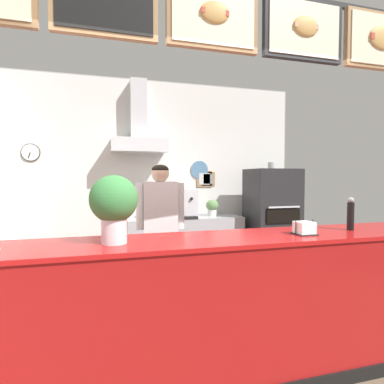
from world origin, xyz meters
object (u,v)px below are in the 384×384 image
shop_worker (161,233)px  napkin_holder (304,229)px  espresso_machine (178,204)px  pizza_oven (272,222)px  pepper_grinder (351,214)px  potted_sage (148,208)px  potted_oregano (212,207)px  basil_vase (114,205)px

shop_worker → napkin_holder: bearing=128.7°
shop_worker → espresso_machine: shop_worker is taller
espresso_machine → pizza_oven: bearing=-10.7°
espresso_machine → pepper_grinder: bearing=-70.4°
espresso_machine → pepper_grinder: 2.60m
shop_worker → napkin_holder: (0.86, -1.34, 0.22)m
potted_sage → espresso_machine: bearing=-6.5°
potted_oregano → napkin_holder: (-0.17, -2.56, 0.07)m
pepper_grinder → pizza_oven: bearing=75.9°
potted_sage → pepper_grinder: size_ratio=0.92×
pizza_oven → potted_sage: pizza_oven is taller
potted_oregano → potted_sage: bearing=179.5°
potted_oregano → basil_vase: bearing=-122.0°
shop_worker → espresso_machine: size_ratio=3.14×
napkin_holder → pizza_oven: bearing=65.4°
shop_worker → pepper_grinder: 1.88m
pizza_oven → basil_vase: 3.31m
potted_sage → pepper_grinder: (1.31, -2.50, 0.15)m
pizza_oven → potted_sage: size_ratio=6.96×
napkin_holder → potted_sage: bearing=107.8°
potted_sage → basil_vase: (-0.57, -2.51, 0.27)m
espresso_machine → napkin_holder: 2.55m
shop_worker → basil_vase: shop_worker is taller
pizza_oven → potted_sage: (-1.86, 0.32, 0.23)m
espresso_machine → basil_vase: (-1.01, -2.46, 0.21)m
potted_sage → basil_vase: bearing=-102.8°
shop_worker → potted_oregano: 1.60m
potted_oregano → basil_vase: 2.96m
potted_oregano → napkin_holder: size_ratio=1.62×
pizza_oven → shop_worker: pizza_oven is taller
shop_worker → napkin_holder: size_ratio=10.51×
shop_worker → pepper_grinder: size_ratio=6.04×
potted_sage → napkin_holder: size_ratio=1.59×
espresso_machine → potted_sage: (-0.44, 0.05, -0.06)m
potted_oregano → napkin_holder: napkin_holder is taller
potted_sage → napkin_holder: (0.83, -2.57, 0.06)m
potted_sage → napkin_holder: bearing=-72.2°
pizza_oven → shop_worker: 2.10m
pizza_oven → pepper_grinder: pizza_oven is taller
basil_vase → napkin_holder: (1.40, -0.06, -0.21)m
espresso_machine → pepper_grinder: pepper_grinder is taller
espresso_machine → potted_sage: 0.45m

